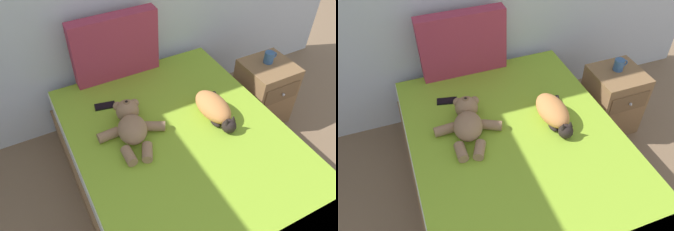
% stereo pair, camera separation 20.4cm
% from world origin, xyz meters
% --- Properties ---
extents(bed, '(1.43, 2.07, 0.51)m').
position_xyz_m(bed, '(1.92, 3.02, 0.25)').
color(bed, olive).
rests_on(bed, ground_plane).
extents(patterned_cushion, '(0.68, 0.11, 0.52)m').
position_xyz_m(patterned_cushion, '(1.80, 3.98, 0.77)').
color(patterned_cushion, '#A5334C').
rests_on(patterned_cushion, bed).
extents(cat, '(0.25, 0.43, 0.15)m').
position_xyz_m(cat, '(2.22, 3.21, 0.58)').
color(cat, '#D18447').
rests_on(cat, bed).
extents(teddy_bear, '(0.45, 0.53, 0.17)m').
position_xyz_m(teddy_bear, '(1.64, 3.33, 0.58)').
color(teddy_bear, '#937051').
rests_on(teddy_bear, bed).
extents(cell_phone, '(0.16, 0.10, 0.01)m').
position_xyz_m(cell_phone, '(1.57, 3.66, 0.51)').
color(cell_phone, black).
rests_on(cell_phone, bed).
extents(nightstand, '(0.40, 0.42, 0.56)m').
position_xyz_m(nightstand, '(2.92, 3.46, 0.28)').
color(nightstand, olive).
rests_on(nightstand, ground_plane).
extents(mug, '(0.12, 0.08, 0.09)m').
position_xyz_m(mug, '(2.94, 3.50, 0.61)').
color(mug, '#33598C').
rests_on(mug, nightstand).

